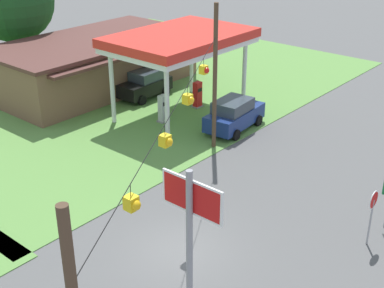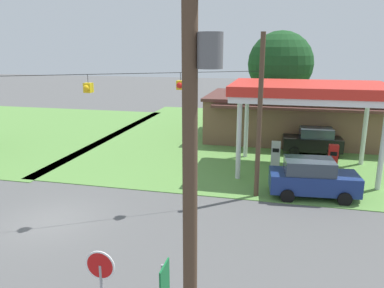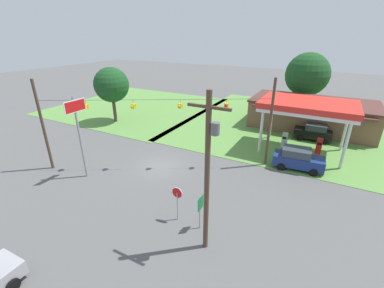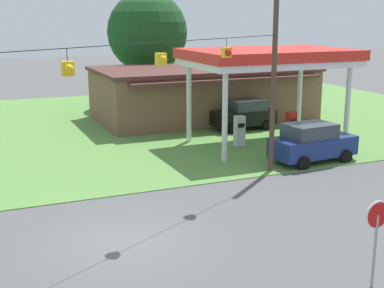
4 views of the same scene
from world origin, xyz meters
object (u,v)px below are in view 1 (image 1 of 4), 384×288
object	(u,v)px
stop_sign_overhead	(191,244)
fuel_pump_far	(197,95)
car_at_pumps_front	(234,114)
gas_station_canopy	(180,41)
fuel_pump_near	(163,109)
car_at_pumps_rear	(145,84)
stop_sign_roadside	(373,206)
gas_station_store	(93,63)
tree_behind_station	(12,0)

from	to	relation	value
stop_sign_overhead	fuel_pump_far	bearing A→B (deg)	39.40
car_at_pumps_front	gas_station_canopy	bearing A→B (deg)	87.69
fuel_pump_near	fuel_pump_far	bearing A→B (deg)	0.00
car_at_pumps_rear	stop_sign_overhead	size ratio (longest dim) A/B	0.58
gas_station_canopy	fuel_pump_near	world-z (taller)	gas_station_canopy
stop_sign_roadside	stop_sign_overhead	size ratio (longest dim) A/B	0.35
gas_station_canopy	stop_sign_roadside	size ratio (longest dim) A/B	3.57
fuel_pump_far	stop_sign_overhead	world-z (taller)	stop_sign_overhead
fuel_pump_near	car_at_pumps_front	world-z (taller)	car_at_pumps_front
gas_station_store	stop_sign_roadside	size ratio (longest dim) A/B	6.01
fuel_pump_far	stop_sign_overhead	distance (m)	22.85
gas_station_store	fuel_pump_far	xyz separation A→B (m)	(1.68, -8.62, -0.98)
fuel_pump_near	fuel_pump_far	world-z (taller)	same
tree_behind_station	stop_sign_overhead	bearing A→B (deg)	-115.02
gas_station_store	fuel_pump_near	bearing A→B (deg)	-101.14
gas_station_canopy	car_at_pumps_rear	bearing A→B (deg)	78.62
car_at_pumps_rear	stop_sign_roadside	distance (m)	20.62
car_at_pumps_front	stop_sign_roadside	xyz separation A→B (m)	(-5.98, -11.25, 0.80)
stop_sign_roadside	car_at_pumps_rear	bearing A→B (deg)	-108.69
car_at_pumps_front	fuel_pump_far	bearing A→B (deg)	65.11
fuel_pump_near	car_at_pumps_rear	xyz separation A→B (m)	(2.52, 4.14, 0.13)
tree_behind_station	car_at_pumps_front	bearing A→B (deg)	-84.10
fuel_pump_far	stop_sign_roadside	bearing A→B (deg)	-115.87
car_at_pumps_rear	tree_behind_station	xyz separation A→B (m)	(-2.65, 11.32, 4.87)
gas_station_canopy	fuel_pump_near	distance (m)	4.36
fuel_pump_far	gas_station_store	bearing A→B (deg)	101.04
gas_station_store	stop_sign_overhead	bearing A→B (deg)	-124.44
gas_station_canopy	fuel_pump_far	bearing A→B (deg)	-0.05
stop_sign_overhead	fuel_pump_near	bearing A→B (deg)	45.56
tree_behind_station	car_at_pumps_rear	bearing A→B (deg)	-76.84
car_at_pumps_front	car_at_pumps_rear	distance (m)	8.30
fuel_pump_far	stop_sign_roadside	size ratio (longest dim) A/B	0.72
gas_station_store	stop_sign_overhead	world-z (taller)	stop_sign_overhead
gas_station_store	car_at_pumps_front	bearing A→B (deg)	-89.10
stop_sign_overhead	car_at_pumps_rear	bearing A→B (deg)	48.10
gas_station_store	car_at_pumps_rear	xyz separation A→B (m)	(0.82, -4.48, -0.85)
gas_station_store	tree_behind_station	xyz separation A→B (m)	(-1.82, 6.84, 4.02)
gas_station_store	fuel_pump_far	distance (m)	8.84
car_at_pumps_front	stop_sign_roadside	world-z (taller)	stop_sign_roadside
car_at_pumps_front	stop_sign_roadside	distance (m)	12.76
stop_sign_overhead	tree_behind_station	bearing A→B (deg)	64.98
stop_sign_overhead	tree_behind_station	world-z (taller)	tree_behind_station
gas_station_canopy	fuel_pump_near	xyz separation A→B (m)	(-1.69, -0.00, -4.02)
fuel_pump_far	car_at_pumps_front	size ratio (longest dim) A/B	0.40
car_at_pumps_front	stop_sign_overhead	bearing A→B (deg)	-152.67
fuel_pump_near	stop_sign_overhead	distance (m)	20.40
fuel_pump_near	car_at_pumps_front	distance (m)	4.55
gas_station_canopy	stop_sign_roadside	bearing A→B (deg)	-110.56
tree_behind_station	gas_station_store	bearing A→B (deg)	-75.07
fuel_pump_near	stop_sign_roadside	bearing A→B (deg)	-104.86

